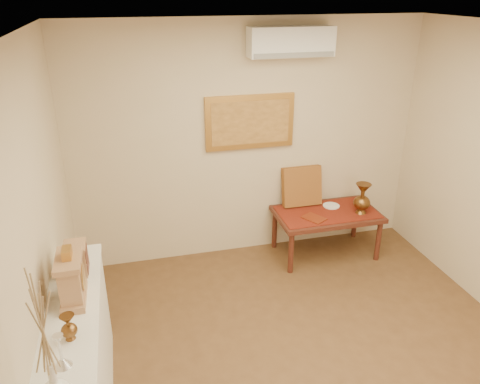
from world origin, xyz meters
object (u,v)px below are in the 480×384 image
object	(u,v)px
wooden_chest	(77,259)
low_table	(327,217)
brass_urn_tall	(363,195)
mantel_clock	(72,278)
display_ledge	(80,381)
white_vase	(47,350)

from	to	relation	value
wooden_chest	low_table	bearing A→B (deg)	25.75
brass_urn_tall	wooden_chest	world-z (taller)	wooden_chest
brass_urn_tall	mantel_clock	bearing A→B (deg)	-153.58
brass_urn_tall	mantel_clock	xyz separation A→B (m)	(-3.02, -1.50, 0.38)
display_ledge	low_table	size ratio (longest dim) A/B	1.68
display_ledge	mantel_clock	distance (m)	0.71
display_ledge	low_table	xyz separation A→B (m)	(2.67, 1.88, -0.01)
mantel_clock	wooden_chest	bearing A→B (deg)	89.15
brass_urn_tall	mantel_clock	world-z (taller)	mantel_clock
display_ledge	wooden_chest	bearing A→B (deg)	87.41
brass_urn_tall	low_table	size ratio (longest dim) A/B	0.37
brass_urn_tall	display_ledge	bearing A→B (deg)	-149.95
wooden_chest	low_table	xyz separation A→B (m)	(2.65, 1.28, -0.62)
brass_urn_tall	mantel_clock	size ratio (longest dim) A/B	1.08
brass_urn_tall	display_ledge	xyz separation A→B (m)	(-3.04, -1.76, -0.29)
white_vase	mantel_clock	distance (m)	1.04
mantel_clock	brass_urn_tall	bearing A→B (deg)	26.42
white_vase	wooden_chest	size ratio (longest dim) A/B	3.66
brass_urn_tall	low_table	distance (m)	0.49
mantel_clock	low_table	xyz separation A→B (m)	(2.65, 1.62, -0.67)
mantel_clock	low_table	distance (m)	3.18
brass_urn_tall	white_vase	bearing A→B (deg)	-140.34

